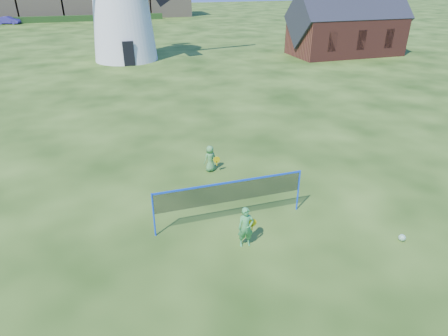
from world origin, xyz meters
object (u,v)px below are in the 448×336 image
object	(u,v)px
player_girl	(246,227)
car_right	(8,20)
player_boy	(210,159)
play_ball	(402,238)
chapel	(347,27)
badminton_net	(230,193)

from	to	relation	value
player_girl	car_right	size ratio (longest dim) A/B	0.36
player_boy	car_right	bearing A→B (deg)	-92.15
player_girl	play_ball	world-z (taller)	player_girl
chapel	car_right	world-z (taller)	chapel
chapel	player_boy	world-z (taller)	chapel
badminton_net	car_right	bearing A→B (deg)	104.44
badminton_net	player_girl	xyz separation A→B (m)	(0.06, -1.33, -0.48)
chapel	car_right	distance (m)	55.56
player_girl	play_ball	size ratio (longest dim) A/B	6.04
chapel	badminton_net	size ratio (longest dim) A/B	2.26
player_boy	play_ball	xyz separation A→B (m)	(4.39, -6.45, -0.46)
chapel	play_ball	size ratio (longest dim) A/B	51.97
badminton_net	player_boy	world-z (taller)	badminton_net
badminton_net	play_ball	bearing A→B (deg)	-28.61
chapel	player_girl	bearing A→B (deg)	-128.25
badminton_net	player_boy	xyz separation A→B (m)	(0.42, 3.83, -0.57)
chapel	badminton_net	xyz separation A→B (m)	(-20.88, -25.08, -1.58)
player_girl	player_boy	bearing A→B (deg)	93.70
play_ball	badminton_net	bearing A→B (deg)	151.39
chapel	player_boy	bearing A→B (deg)	-133.92
play_ball	car_right	bearing A→B (deg)	107.64
car_right	badminton_net	bearing A→B (deg)	-145.94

